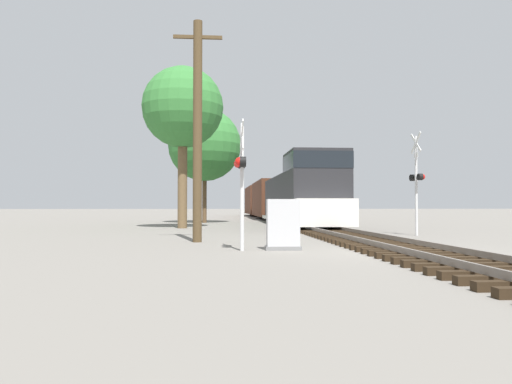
# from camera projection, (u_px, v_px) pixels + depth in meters

# --- Properties ---
(ground_plane) EXTENTS (400.00, 400.00, 0.00)m
(ground_plane) POSITION_uv_depth(u_px,v_px,m) (404.00, 253.00, 14.07)
(ground_plane) COLOR slate
(rail_track_bed) EXTENTS (2.60, 160.00, 0.31)m
(rail_track_bed) POSITION_uv_depth(u_px,v_px,m) (404.00, 248.00, 14.07)
(rail_track_bed) COLOR black
(rail_track_bed) RESTS_ON ground
(freight_train) EXTENTS (3.08, 46.95, 4.22)m
(freight_train) POSITION_uv_depth(u_px,v_px,m) (274.00, 199.00, 46.73)
(freight_train) COLOR #232326
(freight_train) RESTS_ON ground
(crossing_signal_near) EXTENTS (0.33, 1.00, 3.84)m
(crossing_signal_near) POSITION_uv_depth(u_px,v_px,m) (241.00, 170.00, 14.74)
(crossing_signal_near) COLOR silver
(crossing_signal_near) RESTS_ON ground
(crossing_signal_far) EXTENTS (0.40, 1.01, 4.62)m
(crossing_signal_far) POSITION_uv_depth(u_px,v_px,m) (417.00, 179.00, 22.32)
(crossing_signal_far) COLOR silver
(crossing_signal_far) RESTS_ON ground
(relay_cabinet) EXTENTS (1.07, 0.50, 1.52)m
(relay_cabinet) POSITION_uv_depth(u_px,v_px,m) (283.00, 225.00, 14.94)
(relay_cabinet) COLOR slate
(relay_cabinet) RESTS_ON ground
(utility_pole) EXTENTS (1.80, 0.33, 8.14)m
(utility_pole) POSITION_uv_depth(u_px,v_px,m) (198.00, 128.00, 18.26)
(utility_pole) COLOR #4C3A23
(utility_pole) RESTS_ON ground
(tree_far_right) EXTENTS (4.82, 4.82, 9.59)m
(tree_far_right) POSITION_uv_depth(u_px,v_px,m) (183.00, 108.00, 29.56)
(tree_far_right) COLOR brown
(tree_far_right) RESTS_ON ground
(tree_mid_background) EXTENTS (5.68, 5.68, 8.93)m
(tree_mid_background) POSITION_uv_depth(u_px,v_px,m) (205.00, 145.00, 38.92)
(tree_mid_background) COLOR brown
(tree_mid_background) RESTS_ON ground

